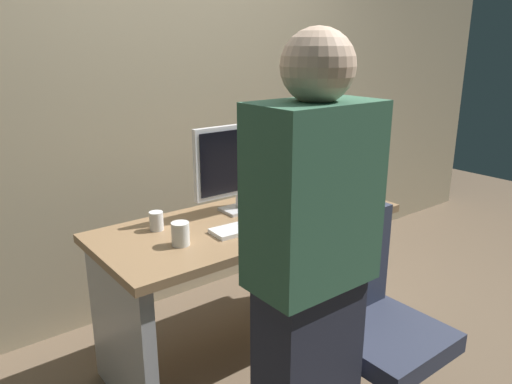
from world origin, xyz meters
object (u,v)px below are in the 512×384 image
Objects in this scene: desk at (250,259)px; book_stack at (300,184)px; cell_phone at (335,208)px; office_chair at (374,338)px; monitor at (240,163)px; person_at_desk at (310,284)px; keyboard at (254,225)px; cup_by_monitor at (156,221)px; mouse at (296,211)px; cup_near_keyboard at (180,234)px.

book_stack reaches higher than desk.
desk is 10.75× the size of cell_phone.
monitor is (-0.02, 0.89, 0.58)m from office_chair.
person_at_desk is 3.81× the size of keyboard.
cup_by_monitor is 0.87m from book_stack.
office_chair is 0.77m from mouse.
keyboard is (-0.10, -0.24, -0.25)m from monitor.
person_at_desk is at bearing -84.97° from cup_near_keyboard.
monitor is at bearing 175.38° from book_stack.
monitor is 0.43m from book_stack.
cup_near_keyboard reaches higher than desk.
cup_near_keyboard is 0.72× the size of cell_phone.
keyboard is at bearing -119.33° from desk.
monitor is at bearing 127.06° from cell_phone.
person_at_desk reaches higher than cup_near_keyboard.
cell_phone is at bearing 38.69° from person_at_desk.
cell_phone is (0.01, -0.26, -0.08)m from book_stack.
office_chair is at bearing -76.34° from keyboard.
person_at_desk is 0.95m from mouse.
book_stack is (0.87, 0.18, 0.03)m from cup_near_keyboard.
book_stack is 1.50× the size of cell_phone.
person_at_desk is 1.05m from monitor.
monitor reaches higher than cup_near_keyboard.
mouse reaches higher than keyboard.
desk is 0.77m from office_chair.
person_at_desk reaches higher than keyboard.
monitor reaches higher than book_stack.
office_chair is 10.54× the size of cup_by_monitor.
cell_phone is at bearing 57.37° from office_chair.
office_chair is 0.74m from keyboard.
cup_near_keyboard reaches higher than cell_phone.
cup_by_monitor is at bearing 143.53° from cell_phone.
office_chair is at bearing 7.44° from person_at_desk.
person_at_desk is (-0.44, -0.06, 0.41)m from office_chair.
cup_near_keyboard is at bearing -169.27° from desk.
cup_by_monitor is (-0.38, 0.25, 0.03)m from keyboard.
cup_near_keyboard is at bearing 95.03° from person_at_desk.
mouse is at bearing -19.45° from cup_by_monitor.
desk is 0.27m from keyboard.
book_stack is (0.81, 0.92, -0.01)m from person_at_desk.
cup_by_monitor is 0.62× the size of cell_phone.
cup_near_keyboard is at bearing -156.28° from monitor.
cup_near_keyboard is at bearing -168.39° from book_stack.
desk is 1.65× the size of office_chair.
person_at_desk is 18.38× the size of cup_by_monitor.
cup_by_monitor is at bearing 149.32° from keyboard.
monitor is 5.22× the size of cup_near_keyboard.
office_chair reaches higher than cell_phone.
person_at_desk is 0.74m from cup_near_keyboard.
cup_by_monitor is at bearing 160.55° from mouse.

